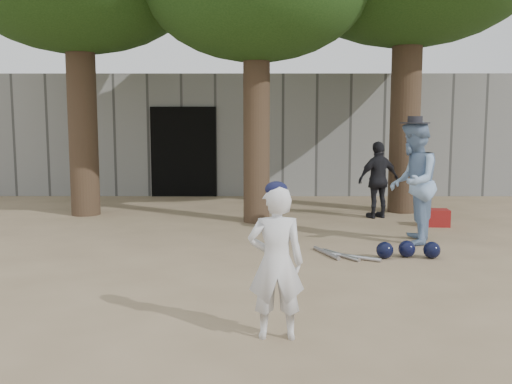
{
  "coord_description": "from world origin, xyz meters",
  "views": [
    {
      "loc": [
        0.62,
        -6.2,
        1.84
      ],
      "look_at": [
        0.6,
        1.0,
        0.95
      ],
      "focal_mm": 40.0,
      "sensor_mm": 36.0,
      "label": 1
    }
  ],
  "objects_px": {
    "red_bag": "(436,218)",
    "spectator_blue": "(413,183)",
    "spectator_dark": "(378,180)",
    "boy_player": "(276,263)"
  },
  "relations": [
    {
      "from": "red_bag",
      "to": "spectator_blue",
      "type": "bearing_deg",
      "value": -120.04
    },
    {
      "from": "spectator_blue",
      "to": "spectator_dark",
      "type": "xyz_separation_m",
      "value": [
        -0.03,
        2.3,
        -0.19
      ]
    },
    {
      "from": "boy_player",
      "to": "spectator_dark",
      "type": "relative_size",
      "value": 0.89
    },
    {
      "from": "spectator_dark",
      "to": "red_bag",
      "type": "relative_size",
      "value": 3.5
    },
    {
      "from": "spectator_dark",
      "to": "red_bag",
      "type": "height_order",
      "value": "spectator_dark"
    },
    {
      "from": "spectator_dark",
      "to": "red_bag",
      "type": "bearing_deg",
      "value": 113.42
    },
    {
      "from": "boy_player",
      "to": "spectator_blue",
      "type": "bearing_deg",
      "value": -120.95
    },
    {
      "from": "spectator_dark",
      "to": "red_bag",
      "type": "distance_m",
      "value": 1.35
    },
    {
      "from": "spectator_blue",
      "to": "red_bag",
      "type": "height_order",
      "value": "spectator_blue"
    },
    {
      "from": "spectator_blue",
      "to": "spectator_dark",
      "type": "relative_size",
      "value": 1.26
    }
  ]
}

